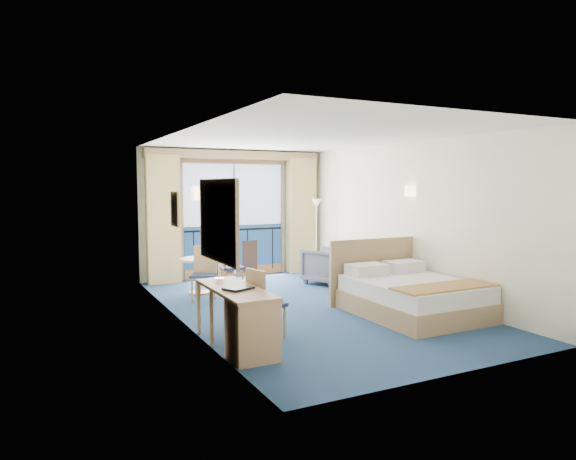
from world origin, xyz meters
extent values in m
plane|color=navy|center=(0.00, 0.00, 0.00)|extent=(6.50, 6.50, 0.00)
cube|color=white|center=(0.00, 3.26, 1.35)|extent=(4.00, 0.02, 2.70)
cube|color=white|center=(0.00, -3.26, 1.35)|extent=(4.00, 0.02, 2.70)
cube|color=white|center=(-2.01, 0.00, 1.35)|extent=(0.02, 6.50, 2.70)
cube|color=white|center=(2.01, 0.00, 1.35)|extent=(0.02, 6.50, 2.70)
cube|color=white|center=(0.00, 0.00, 2.71)|extent=(4.00, 6.50, 0.02)
cube|color=navy|center=(0.00, 3.22, 0.56)|extent=(2.20, 0.02, 1.08)
cube|color=#C0D6FC|center=(0.00, 3.22, 1.76)|extent=(2.20, 0.02, 1.32)
cube|color=brown|center=(0.00, 3.22, 0.10)|extent=(2.20, 0.02, 0.20)
cube|color=black|center=(0.00, 3.22, 1.00)|extent=(2.20, 0.02, 0.04)
cube|color=tan|center=(0.00, 3.21, 2.46)|extent=(2.36, 0.03, 0.12)
cube|color=tan|center=(-1.15, 3.21, 1.20)|extent=(0.06, 0.03, 2.40)
cube|color=tan|center=(1.15, 3.21, 1.20)|extent=(0.06, 0.03, 2.40)
cube|color=silver|center=(0.00, 3.21, 1.20)|extent=(0.05, 0.02, 2.40)
cube|color=#3C261B|center=(0.35, 3.21, 0.40)|extent=(0.35, 0.02, 0.70)
cube|color=#3C261B|center=(-0.55, 3.21, 0.40)|extent=(0.35, 0.02, 0.70)
cube|color=#3C261B|center=(-0.05, 3.21, 0.30)|extent=(0.30, 0.02, 0.45)
cube|color=black|center=(-0.90, 3.22, 0.55)|extent=(0.02, 0.01, 0.90)
cube|color=black|center=(-0.30, 3.22, 0.55)|extent=(0.03, 0.01, 0.90)
cube|color=black|center=(0.30, 3.22, 0.55)|extent=(0.03, 0.01, 0.90)
cube|color=black|center=(0.90, 3.22, 0.55)|extent=(0.02, 0.01, 0.90)
cube|color=#D0B973|center=(-1.55, 3.07, 1.28)|extent=(0.65, 0.22, 2.55)
cube|color=#D0B973|center=(1.55, 3.07, 1.28)|extent=(0.65, 0.22, 2.55)
cube|color=tan|center=(0.00, 3.10, 2.58)|extent=(3.80, 0.25, 0.18)
cube|color=tan|center=(-1.98, -1.50, 1.55)|extent=(0.04, 1.25, 0.95)
cube|color=silver|center=(-1.95, -1.50, 1.55)|extent=(0.01, 1.12, 0.82)
cube|color=tan|center=(-1.98, 0.45, 1.60)|extent=(0.03, 0.42, 0.52)
cube|color=gray|center=(-1.96, 0.45, 1.60)|extent=(0.01, 0.34, 0.44)
cylinder|color=beige|center=(-1.94, -0.60, 1.85)|extent=(0.18, 0.18, 0.18)
cylinder|color=beige|center=(1.94, -0.15, 1.85)|extent=(0.18, 0.18, 0.18)
cube|color=tan|center=(1.20, -1.17, 0.15)|extent=(1.55, 1.94, 0.29)
cube|color=silver|center=(1.20, -1.17, 0.41)|extent=(1.49, 1.88, 0.24)
cube|color=tan|center=(1.20, -1.80, 0.55)|extent=(1.53, 0.53, 0.03)
cube|color=silver|center=(0.83, -0.47, 0.62)|extent=(0.60, 0.39, 0.17)
cube|color=silver|center=(1.57, -0.47, 0.62)|extent=(0.60, 0.39, 0.17)
cube|color=tan|center=(1.20, -0.15, 0.53)|extent=(1.70, 0.06, 1.07)
cube|color=tan|center=(1.76, 0.24, 0.29)|extent=(0.44, 0.42, 0.57)
cube|color=silver|center=(1.74, 0.24, 0.61)|extent=(0.20, 0.17, 0.08)
imported|color=#4A515A|center=(1.34, 1.62, 0.36)|extent=(1.02, 1.03, 0.71)
cylinder|color=silver|center=(1.64, 2.54, 0.02)|extent=(0.23, 0.23, 0.03)
cylinder|color=silver|center=(1.64, 2.54, 0.78)|extent=(0.02, 0.02, 1.56)
cone|color=white|center=(1.64, 2.54, 1.56)|extent=(0.21, 0.21, 0.19)
cube|color=tan|center=(-1.72, -1.37, 0.71)|extent=(0.53, 1.55, 0.04)
cube|color=tan|center=(-1.72, -1.90, 0.34)|extent=(0.50, 0.46, 0.69)
cylinder|color=tan|center=(-1.96, -1.18, 0.34)|extent=(0.05, 0.05, 0.69)
cylinder|color=tan|center=(-1.49, -1.18, 0.34)|extent=(0.05, 0.05, 0.69)
cylinder|color=tan|center=(-1.96, -0.65, 0.34)|extent=(0.05, 0.05, 0.69)
cylinder|color=tan|center=(-1.49, -0.65, 0.34)|extent=(0.05, 0.05, 0.69)
cube|color=#1F2A4A|center=(-1.23, -1.20, 0.43)|extent=(0.46, 0.46, 0.05)
cube|color=tan|center=(-1.40, -1.24, 0.67)|extent=(0.12, 0.39, 0.46)
cylinder|color=tan|center=(-1.04, -1.32, 0.21)|extent=(0.03, 0.03, 0.41)
cylinder|color=tan|center=(-1.11, -1.02, 0.21)|extent=(0.03, 0.03, 0.41)
cylinder|color=tan|center=(-1.34, -1.39, 0.21)|extent=(0.03, 0.03, 0.41)
cylinder|color=tan|center=(-1.41, -1.08, 0.21)|extent=(0.03, 0.03, 0.41)
cube|color=black|center=(-1.73, -1.49, 0.74)|extent=(0.39, 0.34, 0.03)
cylinder|color=silver|center=(-1.76, -0.89, 0.76)|extent=(0.12, 0.12, 0.02)
cylinder|color=silver|center=(-1.76, -0.89, 0.95)|extent=(0.02, 0.02, 0.40)
cone|color=white|center=(-1.76, -0.89, 1.15)|extent=(0.11, 0.11, 0.10)
cylinder|color=tan|center=(-1.20, 1.83, 0.62)|extent=(0.71, 0.71, 0.04)
cylinder|color=tan|center=(-1.20, 1.83, 0.31)|extent=(0.07, 0.07, 0.62)
cylinder|color=tan|center=(-1.20, 1.83, 0.01)|extent=(0.39, 0.39, 0.03)
cube|color=#1F2A4A|center=(-0.61, 1.75, 0.44)|extent=(0.42, 0.42, 0.05)
cube|color=tan|center=(-0.79, 1.77, 0.68)|extent=(0.07, 0.39, 0.47)
cylinder|color=tan|center=(-0.46, 1.58, 0.21)|extent=(0.03, 0.03, 0.42)
cylinder|color=tan|center=(-0.44, 1.89, 0.21)|extent=(0.03, 0.03, 0.42)
cylinder|color=tan|center=(-0.78, 1.61, 0.21)|extent=(0.03, 0.03, 0.42)
cylinder|color=tan|center=(-0.75, 1.92, 0.21)|extent=(0.03, 0.03, 0.42)
cube|color=#1F2A4A|center=(-1.34, 1.16, 0.44)|extent=(0.53, 0.53, 0.05)
cube|color=tan|center=(-1.25, 1.32, 0.68)|extent=(0.36, 0.22, 0.47)
cylinder|color=tan|center=(-1.55, 1.10, 0.21)|extent=(0.03, 0.03, 0.42)
cylinder|color=tan|center=(-1.28, 0.94, 0.21)|extent=(0.03, 0.03, 0.42)
cylinder|color=tan|center=(-1.40, 1.38, 0.21)|extent=(0.03, 0.03, 0.42)
cylinder|color=tan|center=(-1.12, 1.22, 0.21)|extent=(0.03, 0.03, 0.42)
camera|label=1|loc=(-3.88, -7.08, 1.95)|focal=32.00mm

